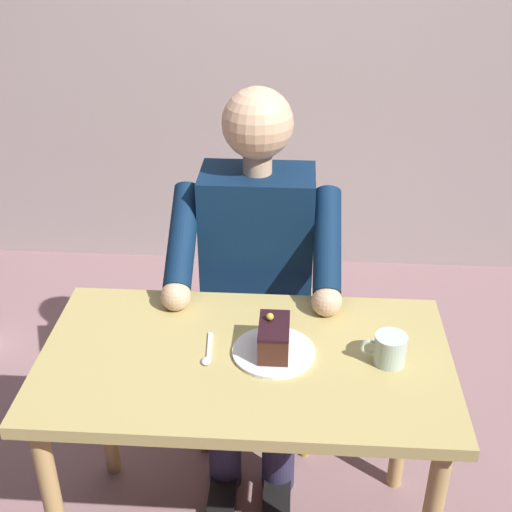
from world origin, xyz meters
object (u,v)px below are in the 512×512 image
seated_person (256,280)px  dessert_spoon (208,354)px  chair (259,296)px  coffee_cup (390,349)px  dining_table (245,384)px  cake_slice (274,337)px

seated_person → dessert_spoon: bearing=77.4°
chair → dessert_spoon: bearing=80.8°
seated_person → coffee_cup: (-0.38, 0.44, 0.08)m
seated_person → dessert_spoon: 0.46m
dining_table → coffee_cup: 0.40m
cake_slice → dessert_spoon: (0.17, 0.02, -0.05)m
dining_table → chair: bearing=-90.0°
dining_table → seated_person: seated_person is taller
dessert_spoon → coffee_cup: bearing=180.0°
seated_person → coffee_cup: 0.59m
seated_person → cake_slice: size_ratio=9.25×
dining_table → chair: 0.62m
chair → coffee_cup: 0.76m
coffee_cup → chair: bearing=-58.5°
chair → dessert_spoon: chair is taller
coffee_cup → dessert_spoon: coffee_cup is taller
chair → coffee_cup: bearing=121.5°
coffee_cup → dessert_spoon: (0.48, -0.00, -0.04)m
coffee_cup → seated_person: bearing=-49.7°
cake_slice → coffee_cup: size_ratio=1.16×
chair → seated_person: bearing=90.0°
chair → cake_slice: size_ratio=6.55×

